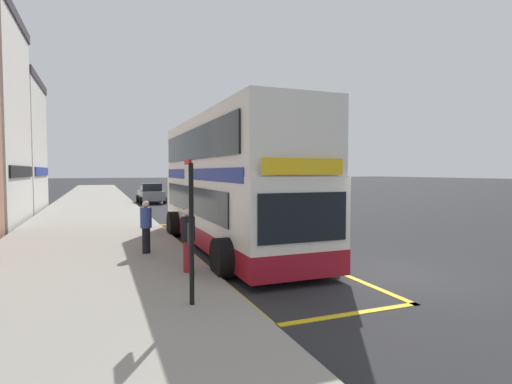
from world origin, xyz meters
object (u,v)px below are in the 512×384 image
(parked_car_grey_behind, at_px, (151,193))
(pedestrian_waiting_near_sign, at_px, (146,225))
(parked_car_white_ahead, at_px, (211,188))
(pedestrian_further_back, at_px, (188,238))
(double_decker_bus, at_px, (229,187))
(bus_stop_sign, at_px, (190,219))

(parked_car_grey_behind, xyz_separation_m, pedestrian_waiting_near_sign, (-2.69, -21.32, 0.20))
(parked_car_white_ahead, relative_size, pedestrian_further_back, 2.69)
(double_decker_bus, distance_m, parked_car_grey_behind, 20.64)
(double_decker_bus, distance_m, pedestrian_waiting_near_sign, 3.13)
(parked_car_grey_behind, xyz_separation_m, pedestrian_further_back, (-1.98, -24.03, 0.18))
(double_decker_bus, xyz_separation_m, parked_car_grey_behind, (-0.16, 20.60, -1.26))
(bus_stop_sign, height_order, parked_car_grey_behind, bus_stop_sign)
(pedestrian_waiting_near_sign, bearing_deg, pedestrian_further_back, -75.36)
(parked_car_grey_behind, height_order, pedestrian_further_back, pedestrian_further_back)
(parked_car_grey_behind, bearing_deg, pedestrian_further_back, 83.26)
(bus_stop_sign, bearing_deg, parked_car_grey_behind, 84.75)
(parked_car_white_ahead, xyz_separation_m, pedestrian_waiting_near_sign, (-10.00, -29.64, 0.20))
(parked_car_white_ahead, relative_size, pedestrian_waiting_near_sign, 2.65)
(double_decker_bus, xyz_separation_m, pedestrian_waiting_near_sign, (-2.85, -0.72, -1.07))
(double_decker_bus, height_order, pedestrian_further_back, double_decker_bus)
(double_decker_bus, xyz_separation_m, pedestrian_further_back, (-2.15, -3.43, -1.08))
(bus_stop_sign, relative_size, parked_car_grey_behind, 0.64)
(bus_stop_sign, height_order, pedestrian_further_back, bus_stop_sign)
(pedestrian_further_back, bearing_deg, parked_car_grey_behind, 85.29)
(double_decker_bus, relative_size, parked_car_white_ahead, 2.56)
(bus_stop_sign, distance_m, pedestrian_waiting_near_sign, 5.11)
(bus_stop_sign, bearing_deg, pedestrian_waiting_near_sign, 93.02)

